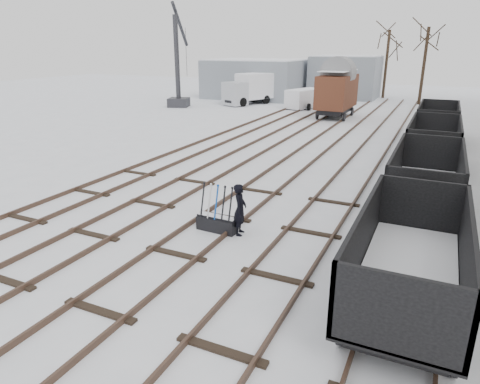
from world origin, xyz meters
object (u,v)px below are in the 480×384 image
(lorry, at_px, (253,88))
(crane, at_px, (179,80))
(box_van_wagon, at_px, (337,90))
(panel_van, at_px, (305,98))
(worker, at_px, (240,209))
(ground_frame, at_px, (217,222))
(freight_wagon_a, at_px, (408,274))

(lorry, bearing_deg, crane, -115.37)
(box_van_wagon, xyz_separation_m, panel_van, (-3.86, 4.14, -1.24))
(worker, height_order, box_van_wagon, box_van_wagon)
(ground_frame, height_order, panel_van, panel_van)
(box_van_wagon, distance_m, crane, 14.96)
(freight_wagon_a, bearing_deg, crane, 130.96)
(ground_frame, distance_m, worker, 0.92)
(worker, xyz_separation_m, freight_wagon_a, (4.98, -2.04, 0.04))
(ground_frame, relative_size, worker, 0.92)
(crane, bearing_deg, panel_van, -0.14)
(box_van_wagon, xyz_separation_m, crane, (-14.96, 0.29, 0.27))
(ground_frame, height_order, lorry, lorry)
(ground_frame, xyz_separation_m, worker, (0.75, 0.10, 0.52))
(ground_frame, distance_m, crane, 29.46)
(ground_frame, bearing_deg, crane, 127.66)
(ground_frame, height_order, box_van_wagon, box_van_wagon)
(crane, bearing_deg, box_van_wagon, -20.40)
(box_van_wagon, relative_size, crane, 0.53)
(lorry, xyz_separation_m, crane, (-5.52, -4.73, 0.91))
(freight_wagon_a, distance_m, panel_van, 31.99)
(ground_frame, height_order, worker, worker)
(worker, relative_size, freight_wagon_a, 0.30)
(lorry, bearing_deg, worker, -43.13)
(worker, bearing_deg, panel_van, -0.08)
(panel_van, height_order, crane, crane)
(ground_frame, relative_size, crane, 0.16)
(ground_frame, xyz_separation_m, panel_van, (-5.75, 27.92, 0.62))
(ground_frame, distance_m, lorry, 30.97)
(ground_frame, bearing_deg, box_van_wagon, 97.21)
(freight_wagon_a, height_order, panel_van, freight_wagon_a)
(ground_frame, distance_m, box_van_wagon, 23.93)
(freight_wagon_a, xyz_separation_m, lorry, (-17.05, 30.73, 0.66))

